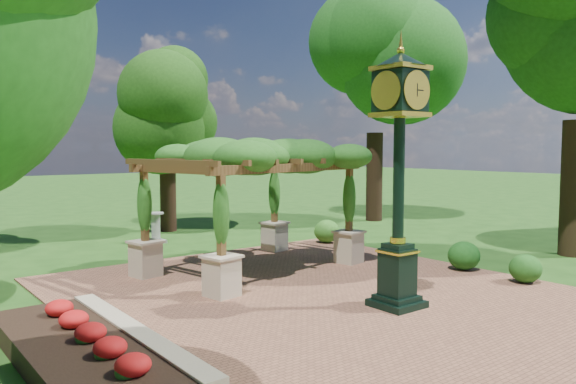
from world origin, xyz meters
TOP-DOWN VIEW (x-y plane):
  - ground at (0.00, 0.00)m, footprint 120.00×120.00m
  - brick_plaza at (0.00, 1.00)m, footprint 10.00×12.00m
  - border_wall at (-4.60, 0.50)m, footprint 0.35×5.00m
  - flower_bed at (-5.50, 0.50)m, footprint 1.50×5.00m
  - pedestal_clock at (0.53, -0.39)m, footprint 1.02×1.02m
  - pergola at (0.21, 4.28)m, footprint 5.98×4.35m
  - sundial at (0.04, 9.86)m, footprint 0.60×0.60m
  - shrub_front at (4.48, -0.91)m, footprint 0.89×0.89m
  - shrub_mid at (4.53, 0.82)m, footprint 0.87×0.87m
  - shrub_back at (4.50, 6.16)m, footprint 1.11×1.11m
  - tree_north at (1.58, 12.08)m, footprint 3.16×3.16m
  - tree_east_far at (10.19, 9.39)m, footprint 5.14×5.14m

SIDE VIEW (x-z plane):
  - ground at x=0.00m, z-range 0.00..0.00m
  - brick_plaza at x=0.00m, z-range 0.00..0.04m
  - flower_bed at x=-5.50m, z-range 0.00..0.36m
  - border_wall at x=-4.60m, z-range 0.00..0.40m
  - shrub_front at x=4.48m, z-range 0.04..0.71m
  - shrub_mid at x=4.53m, z-range 0.04..0.78m
  - shrub_back at x=4.50m, z-range 0.04..0.81m
  - sundial at x=0.04m, z-range -0.06..0.97m
  - pergola at x=0.21m, z-range 1.10..4.53m
  - pedestal_clock at x=0.53m, z-range 0.50..5.65m
  - tree_north at x=1.58m, z-range 1.31..8.53m
  - tree_east_far at x=10.19m, z-range 1.88..11.88m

